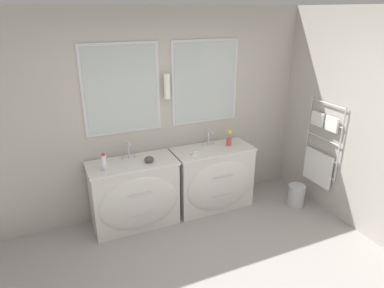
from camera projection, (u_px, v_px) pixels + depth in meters
The scene contains 11 objects.
wall_back at pixel (157, 114), 4.31m from camera, with size 5.67×0.16×2.60m.
wall_right at pixel (346, 120), 4.16m from camera, with size 0.13×3.94×2.60m.
vanity_left at pixel (135, 194), 4.20m from camera, with size 1.06×0.56×0.85m.
vanity_right at pixel (213, 178), 4.61m from camera, with size 1.06×0.56×0.85m.
faucet_left at pixel (129, 150), 4.14m from camera, with size 0.17×0.14×0.22m.
faucet_right at pixel (209, 138), 4.54m from camera, with size 0.17×0.14×0.22m.
toiletry_bottle at pixel (104, 162), 3.85m from camera, with size 0.06×0.06×0.20m.
amenity_bowl at pixel (149, 159), 4.07m from camera, with size 0.12×0.12×0.07m.
flower_vase at pixel (229, 138), 4.56m from camera, with size 0.07×0.07×0.22m.
soap_dish at pixel (195, 153), 4.28m from camera, with size 0.11×0.08×0.04m.
waste_bin at pixel (296, 195), 4.73m from camera, with size 0.23×0.23×0.30m.
Camera 1 is at (-1.26, -1.99, 2.55)m, focal length 32.00 mm.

